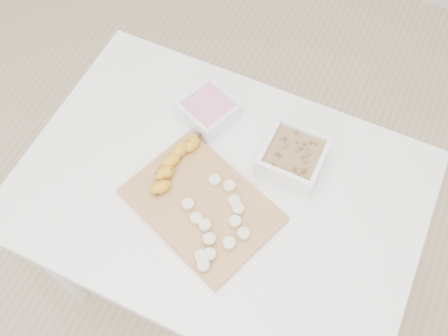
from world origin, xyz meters
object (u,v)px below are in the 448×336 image
at_px(bowl_yogurt, 209,110).
at_px(table, 219,205).
at_px(banana, 173,165).
at_px(cutting_board, 202,205).
at_px(bowl_granola, 293,157).

bearing_deg(bowl_yogurt, table, -57.65).
height_order(bowl_yogurt, banana, bowl_yogurt).
bearing_deg(table, cutting_board, -106.48).
xyz_separation_m(cutting_board, banana, (-0.11, 0.06, 0.02)).
bearing_deg(banana, table, 17.93).
xyz_separation_m(bowl_granola, cutting_board, (-0.16, -0.20, -0.03)).
bearing_deg(bowl_yogurt, banana, -92.27).
bearing_deg(bowl_yogurt, cutting_board, -67.96).
relative_size(bowl_yogurt, banana, 0.88).
bearing_deg(cutting_board, table, 73.52).
distance_m(table, cutting_board, 0.12).
height_order(bowl_granola, banana, bowl_granola).
bearing_deg(table, banana, -179.26).
bearing_deg(bowl_yogurt, bowl_granola, -9.24).
xyz_separation_m(bowl_granola, banana, (-0.26, -0.15, -0.00)).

